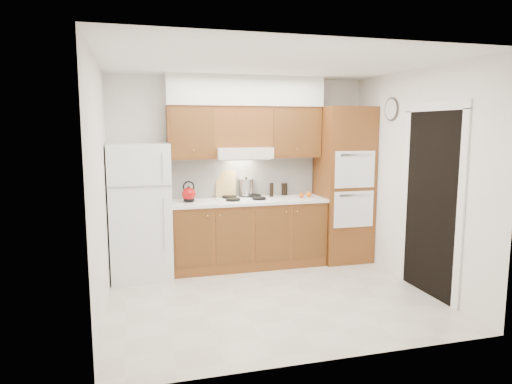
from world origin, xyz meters
TOP-DOWN VIEW (x-y plane):
  - floor at (0.00, 0.00)m, footprint 3.60×3.60m
  - ceiling at (0.00, 0.00)m, footprint 3.60×3.60m
  - wall_back at (0.00, 1.50)m, footprint 3.60×0.02m
  - wall_left at (-1.80, 0.00)m, footprint 0.02×3.00m
  - wall_right at (1.80, 0.00)m, footprint 0.02×3.00m
  - fridge at (-1.41, 1.14)m, footprint 0.75×0.72m
  - base_cabinets at (0.02, 1.20)m, footprint 2.11×0.60m
  - countertop at (0.03, 1.19)m, footprint 2.13×0.62m
  - backsplash at (0.02, 1.49)m, footprint 2.11×0.03m
  - oven_cabinet at (1.44, 1.18)m, footprint 0.70×0.65m
  - upper_cab_left at (-0.71, 1.33)m, footprint 0.63×0.33m
  - upper_cab_right at (0.72, 1.33)m, footprint 0.73×0.33m
  - range_hood at (-0.02, 1.27)m, footprint 0.75×0.45m
  - upper_cab_over_hood at (-0.02, 1.33)m, footprint 0.75×0.33m
  - soffit at (0.03, 1.32)m, footprint 2.13×0.36m
  - cooktop at (-0.02, 1.21)m, footprint 0.74×0.50m
  - doorway at (1.79, -0.35)m, footprint 0.02×0.90m
  - wall_clock at (1.79, 0.55)m, footprint 0.02×0.30m
  - kettle at (-0.78, 1.20)m, footprint 0.19×0.19m
  - cutting_board at (-0.23, 1.43)m, footprint 0.29×0.17m
  - stock_pot at (0.06, 1.40)m, footprint 0.25×0.25m
  - condiment_a at (0.41, 1.35)m, footprint 0.07×0.07m
  - condiment_b at (0.62, 1.45)m, footprint 0.07×0.07m
  - condiment_c at (0.65, 1.45)m, footprint 0.07×0.07m
  - orange_near at (0.91, 1.19)m, footprint 0.10×0.10m
  - orange_far at (0.78, 1.14)m, footprint 0.09×0.09m

SIDE VIEW (x-z plane):
  - floor at x=0.00m, z-range 0.00..0.00m
  - base_cabinets at x=0.02m, z-range 0.00..0.90m
  - fridge at x=-1.41m, z-range 0.00..1.72m
  - countertop at x=0.03m, z-range 0.90..0.94m
  - cooktop at x=-0.02m, z-range 0.94..0.95m
  - orange_far at x=0.78m, z-range 0.94..1.01m
  - orange_near at x=0.91m, z-range 0.94..1.02m
  - condiment_b at x=0.62m, z-range 0.94..1.11m
  - condiment_c at x=0.65m, z-range 0.94..1.11m
  - condiment_a at x=0.41m, z-range 0.94..1.14m
  - kettle at x=-0.78m, z-range 0.95..1.13m
  - doorway at x=1.79m, z-range 0.00..2.10m
  - stock_pot at x=0.06m, z-range 0.97..1.19m
  - oven_cabinet at x=1.44m, z-range 0.00..2.20m
  - cutting_board at x=-0.23m, z-range 0.96..1.32m
  - backsplash at x=0.02m, z-range 0.94..1.50m
  - wall_back at x=0.00m, z-range 0.00..2.60m
  - wall_left at x=-1.80m, z-range 0.00..2.60m
  - wall_right at x=1.80m, z-range 0.00..2.60m
  - range_hood at x=-0.02m, z-range 1.50..1.65m
  - upper_cab_left at x=-0.71m, z-range 1.50..2.20m
  - upper_cab_right at x=0.72m, z-range 1.50..2.20m
  - upper_cab_over_hood at x=-0.02m, z-range 1.65..2.20m
  - wall_clock at x=1.79m, z-range 2.00..2.30m
  - soffit at x=0.03m, z-range 2.20..2.60m
  - ceiling at x=0.00m, z-range 2.60..2.60m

